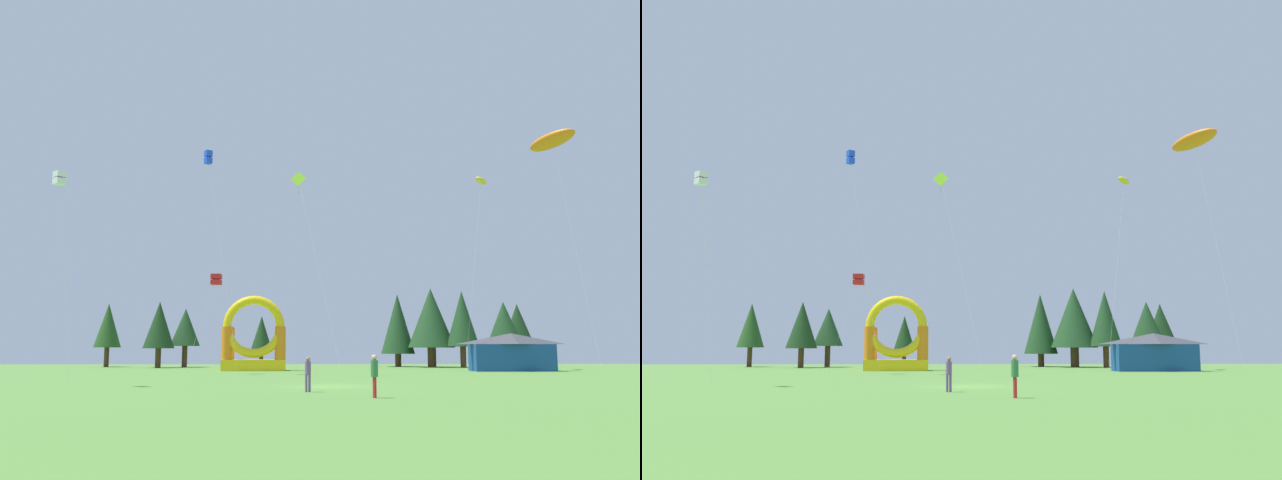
{
  "view_description": "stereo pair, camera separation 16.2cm",
  "coord_description": "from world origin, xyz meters",
  "views": [
    {
      "loc": [
        -2.26,
        -39.46,
        2.08
      ],
      "look_at": [
        0.0,
        11.6,
        10.33
      ],
      "focal_mm": 38.14,
      "sensor_mm": 36.0,
      "label": 1
    },
    {
      "loc": [
        -2.1,
        -39.47,
        2.08
      ],
      "look_at": [
        0.0,
        11.6,
        10.33
      ],
      "focal_mm": 38.14,
      "sensor_mm": 36.0,
      "label": 2
    }
  ],
  "objects": [
    {
      "name": "ground_plane",
      "position": [
        0.0,
        0.0,
        0.0
      ],
      "size": [
        120.0,
        120.0,
        0.0
      ],
      "primitive_type": "plane",
      "color": "#548438"
    },
    {
      "name": "kite_blue_box",
      "position": [
        -9.62,
        19.48,
        18.95
      ],
      "size": [
        3.77,
        5.18,
        19.62
      ],
      "color": "blue",
      "rests_on": "ground_plane"
    },
    {
      "name": "kite_orange_parafoil",
      "position": [
        15.44,
        4.17,
        16.09
      ],
      "size": [
        3.12,
        4.14,
        16.92
      ],
      "color": "orange",
      "rests_on": "ground_plane"
    },
    {
      "name": "kite_red_box",
      "position": [
        -8.72,
        20.08,
        8.13
      ],
      "size": [
        3.1,
        0.94,
        8.61
      ],
      "color": "red",
      "rests_on": "ground_plane"
    },
    {
      "name": "kite_yellow_parafoil",
      "position": [
        18.46,
        31.6,
        20.22
      ],
      "size": [
        5.57,
        8.93,
        20.68
      ],
      "color": "yellow",
      "rests_on": "ground_plane"
    },
    {
      "name": "kite_lime_diamond",
      "position": [
        -1.52,
        18.1,
        16.5
      ],
      "size": [
        3.81,
        5.82,
        17.15
      ],
      "color": "#8CD826",
      "rests_on": "ground_plane"
    },
    {
      "name": "kite_white_box",
      "position": [
        -16.09,
        0.7,
        12.18
      ],
      "size": [
        2.25,
        2.11,
        12.62
      ],
      "color": "white",
      "rests_on": "ground_plane"
    },
    {
      "name": "person_left_edge",
      "position": [
        1.45,
        -9.41,
        1.11
      ],
      "size": [
        0.34,
        0.34,
        1.86
      ],
      "rotation": [
        0.0,
        0.0,
        4.79
      ],
      "color": "#B21E26",
      "rests_on": "ground_plane"
    },
    {
      "name": "person_near_camera",
      "position": [
        -1.34,
        -5.13,
        1.02
      ],
      "size": [
        0.32,
        0.32,
        1.72
      ],
      "rotation": [
        0.0,
        0.0,
        3.25
      ],
      "color": "#724C8C",
      "rests_on": "ground_plane"
    },
    {
      "name": "inflatable_blue_arch",
      "position": [
        -5.82,
        29.28,
        2.64
      ],
      "size": [
        6.31,
        3.83,
        7.38
      ],
      "color": "yellow",
      "rests_on": "ground_plane"
    },
    {
      "name": "festival_tent",
      "position": [
        19.48,
        26.97,
        1.83
      ],
      "size": [
        7.85,
        3.04,
        3.66
      ],
      "color": "#19478C",
      "rests_on": "ground_plane"
    },
    {
      "name": "tree_row_0",
      "position": [
        -24.42,
        44.97,
        4.95
      ],
      "size": [
        3.27,
        3.27,
        7.67
      ],
      "color": "#4C331E",
      "rests_on": "ground_plane"
    },
    {
      "name": "tree_row_1",
      "position": [
        -17.44,
        40.77,
        4.86
      ],
      "size": [
        3.63,
        3.63,
        7.61
      ],
      "color": "#4C331E",
      "rests_on": "ground_plane"
    },
    {
      "name": "tree_row_2",
      "position": [
        -14.77,
        43.18,
        4.67
      ],
      "size": [
        3.55,
        3.55,
        6.97
      ],
      "color": "#4C331E",
      "rests_on": "ground_plane"
    },
    {
      "name": "tree_row_3",
      "position": [
        -5.68,
        43.87,
        3.96
      ],
      "size": [
        2.64,
        2.64,
        6.1
      ],
      "color": "#4C331E",
      "rests_on": "ground_plane"
    },
    {
      "name": "tree_row_4",
      "position": [
        11.08,
        44.6,
        5.21
      ],
      "size": [
        4.15,
        4.15,
        8.91
      ],
      "color": "#4C331E",
      "rests_on": "ground_plane"
    },
    {
      "name": "tree_row_5",
      "position": [
        14.73,
        42.03,
        5.81
      ],
      "size": [
        5.6,
        5.6,
        9.41
      ],
      "color": "#4C331E",
      "rests_on": "ground_plane"
    },
    {
      "name": "tree_row_6",
      "position": [
        18.0,
        40.0,
        5.62
      ],
      "size": [
        3.81,
        3.81,
        8.92
      ],
      "color": "#4C331E",
      "rests_on": "ground_plane"
    },
    {
      "name": "tree_row_7",
      "position": [
        23.76,
        42.54,
        4.99
      ],
      "size": [
        4.52,
        4.52,
        7.86
      ],
      "color": "#4C331E",
      "rests_on": "ground_plane"
    },
    {
      "name": "tree_row_8",
      "position": [
        26.15,
        44.66,
        5.05
      ],
      "size": [
        3.94,
        3.94,
        7.73
      ],
      "color": "#4C331E",
      "rests_on": "ground_plane"
    }
  ]
}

